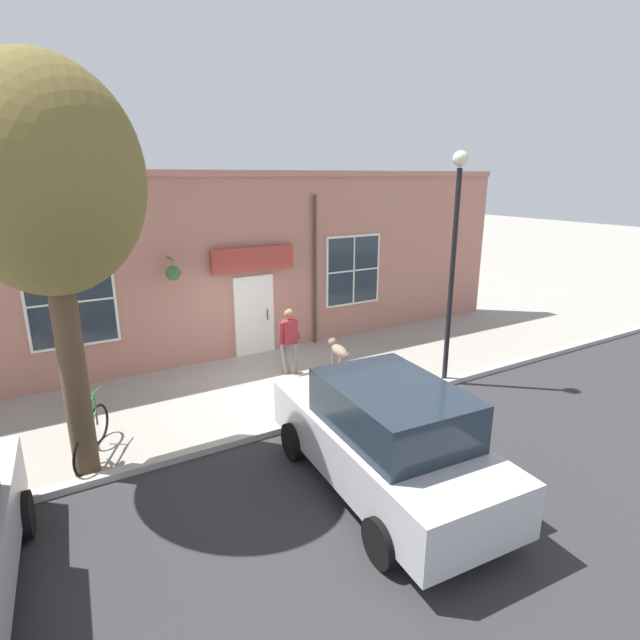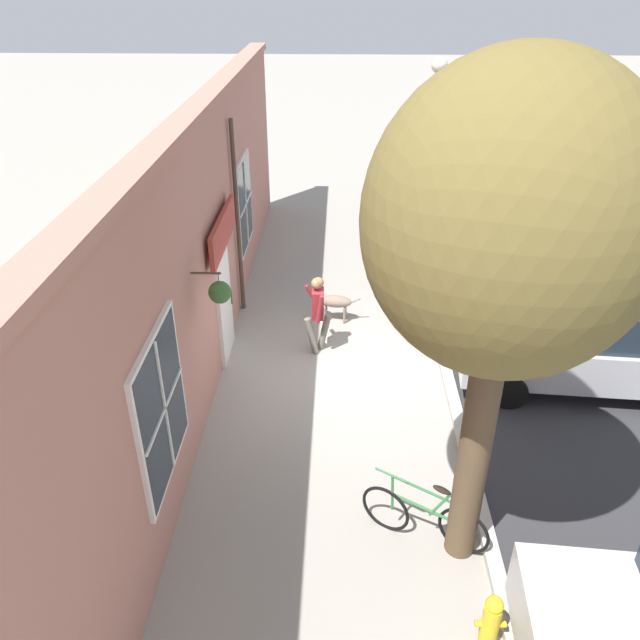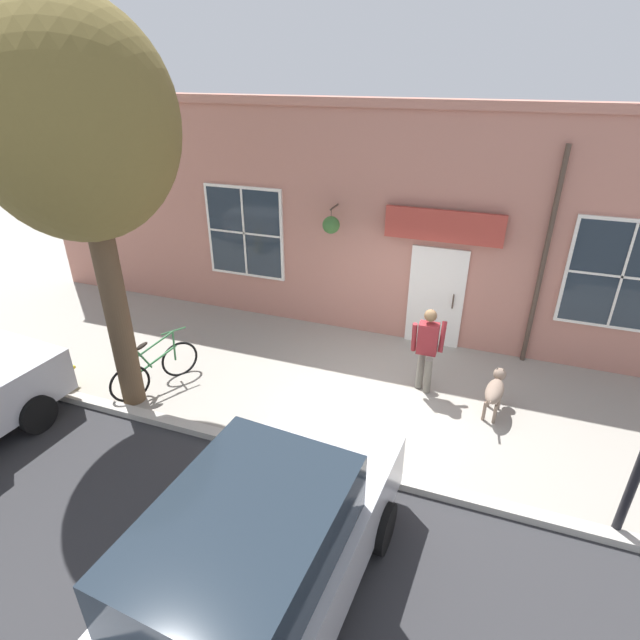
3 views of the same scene
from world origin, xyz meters
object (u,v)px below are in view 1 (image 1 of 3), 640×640
at_px(leaning_bicycle, 92,435).
at_px(parked_car_mid_block, 385,436).
at_px(street_tree_by_curb, 46,186).
at_px(street_lamp, 455,239).
at_px(pedestrian_walking, 289,336).
at_px(dog_on_leash, 338,350).

height_order(leaning_bicycle, parked_car_mid_block, parked_car_mid_block).
distance_m(street_tree_by_curb, street_lamp, 7.57).
relative_size(pedestrian_walking, leaning_bicycle, 1.01).
bearing_deg(dog_on_leash, leaning_bicycle, -77.37).
bearing_deg(street_tree_by_curb, dog_on_leash, 106.21).
distance_m(pedestrian_walking, street_tree_by_curb, 6.16).
height_order(leaning_bicycle, street_lamp, street_lamp).
bearing_deg(pedestrian_walking, parked_car_mid_block, -10.58).
distance_m(dog_on_leash, leaning_bicycle, 5.88).
relative_size(street_tree_by_curb, leaning_bicycle, 3.83).
bearing_deg(street_lamp, leaning_bicycle, -95.81).
xyz_separation_m(leaning_bicycle, parked_car_mid_block, (3.24, 3.64, 0.50)).
distance_m(dog_on_leash, street_tree_by_curb, 7.31).
bearing_deg(street_lamp, pedestrian_walking, -129.43).
bearing_deg(pedestrian_walking, leaning_bicycle, -71.16).
xyz_separation_m(dog_on_leash, leaning_bicycle, (1.29, -5.74, -0.08)).
xyz_separation_m(pedestrian_walking, street_lamp, (2.29, 2.79, 2.33)).
height_order(pedestrian_walking, street_tree_by_curb, street_tree_by_curb).
xyz_separation_m(street_tree_by_curb, street_lamp, (0.32, 7.48, -1.15)).
distance_m(pedestrian_walking, leaning_bicycle, 4.83).
bearing_deg(dog_on_leash, parked_car_mid_block, -24.90).
relative_size(dog_on_leash, leaning_bicycle, 0.68).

